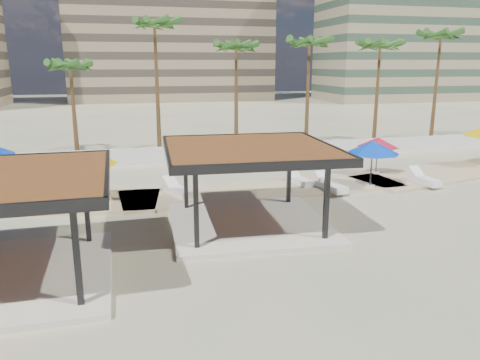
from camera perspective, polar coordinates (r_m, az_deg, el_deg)
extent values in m
plane|color=#C9B585|center=(19.49, 3.58, -7.07)|extent=(200.00, 200.00, 0.00)
cube|color=#C6B284|center=(26.40, 3.19, -1.26)|extent=(16.24, 5.11, 0.24)
cube|color=#C6B284|center=(34.33, 25.35, 0.98)|extent=(16.49, 7.75, 0.24)
cube|color=silver|center=(34.38, -4.40, 3.24)|extent=(56.00, 0.30, 1.20)
cube|color=#847259|center=(96.06, -8.59, 18.04)|extent=(38.00, 16.00, 28.00)
cube|color=gray|center=(99.54, 19.85, 18.99)|extent=(32.00, 15.00, 34.00)
cube|color=beige|center=(20.85, 1.11, -5.31)|extent=(7.14, 7.14, 0.21)
cube|color=black|center=(17.55, -5.38, -3.47)|extent=(0.19, 0.19, 3.08)
cube|color=black|center=(22.49, -6.65, 0.41)|extent=(0.19, 0.19, 3.08)
cube|color=black|center=(18.70, 10.50, -2.54)|extent=(0.19, 0.19, 3.08)
cube|color=black|center=(23.40, 5.99, 0.96)|extent=(0.19, 0.19, 3.08)
cube|color=brown|center=(19.99, 1.15, 3.73)|extent=(7.36, 7.36, 0.29)
cube|color=black|center=(16.66, 3.63, 1.61)|extent=(7.09, 0.51, 0.35)
cube|color=black|center=(23.38, -0.62, 5.23)|extent=(7.09, 0.51, 0.35)
cube|color=black|center=(19.58, -8.92, 3.34)|extent=(0.51, 7.09, 0.35)
cube|color=black|center=(20.99, 10.55, 3.98)|extent=(0.51, 7.09, 0.35)
cube|color=beige|center=(17.57, -26.83, -10.70)|extent=(6.95, 6.95, 0.21)
cube|color=black|center=(14.17, -19.28, -8.52)|extent=(0.19, 0.19, 3.11)
cube|color=black|center=(19.06, -18.24, -2.67)|extent=(0.19, 0.19, 3.11)
cube|color=black|center=(19.92, -25.93, 2.35)|extent=(7.14, 0.25, 0.35)
cube|color=black|center=(16.09, -15.85, 0.75)|extent=(0.25, 7.14, 0.35)
cylinder|color=beige|center=(25.26, -17.54, -2.18)|extent=(0.50, 0.50, 0.12)
cylinder|color=#262628|center=(24.98, -17.73, 0.33)|extent=(0.07, 0.07, 2.40)
cone|color=#E4B604|center=(24.77, -17.91, 2.64)|extent=(3.09, 3.09, 0.70)
cylinder|color=beige|center=(31.08, 16.22, 0.87)|extent=(0.45, 0.45, 0.11)
cylinder|color=#262628|center=(30.88, 16.35, 2.73)|extent=(0.06, 0.06, 2.17)
cone|color=#A4152C|center=(30.72, 16.47, 4.43)|extent=(2.93, 2.93, 0.63)
cylinder|color=beige|center=(27.53, 15.55, -0.72)|extent=(0.52, 0.52, 0.12)
cylinder|color=#262628|center=(27.27, 15.71, 1.67)|extent=(0.07, 0.07, 2.48)
cone|color=#063AC1|center=(27.07, 15.86, 3.86)|extent=(3.82, 3.82, 0.72)
cube|color=white|center=(25.27, -7.50, -1.42)|extent=(1.53, 2.24, 0.30)
cube|color=white|center=(25.22, -7.51, -1.02)|extent=(1.53, 2.24, 0.06)
cube|color=white|center=(25.86, -8.46, -0.10)|extent=(0.94, 0.95, 0.54)
cube|color=white|center=(27.49, 7.36, -0.18)|extent=(1.09, 2.07, 0.28)
cube|color=white|center=(27.45, 7.37, 0.16)|extent=(1.09, 2.07, 0.06)
cube|color=white|center=(28.02, 6.53, 0.97)|extent=(0.78, 0.80, 0.50)
cube|color=white|center=(26.44, 11.05, -0.86)|extent=(1.13, 2.26, 0.30)
cube|color=white|center=(26.39, 11.06, -0.48)|extent=(1.13, 2.26, 0.06)
cube|color=white|center=(27.00, 10.07, 0.46)|extent=(0.84, 0.86, 0.55)
cube|color=white|center=(29.40, 21.62, -0.11)|extent=(0.91, 2.16, 0.29)
cube|color=white|center=(29.36, 21.66, 0.23)|extent=(0.91, 2.16, 0.06)
cube|color=white|center=(29.92, 20.70, 1.05)|extent=(0.75, 0.78, 0.53)
cone|color=brown|center=(35.77, -19.57, 7.63)|extent=(0.36, 0.36, 7.04)
ellipsoid|color=#29591F|center=(35.60, -20.01, 12.86)|extent=(3.00, 3.00, 1.80)
cone|color=brown|center=(36.37, -10.06, 10.65)|extent=(0.36, 0.36, 10.01)
ellipsoid|color=#29591F|center=(36.42, -10.39, 18.13)|extent=(3.00, 3.00, 1.80)
cone|color=brown|center=(36.84, -0.47, 9.68)|extent=(0.36, 0.36, 8.44)
ellipsoid|color=#29591F|center=(36.75, -0.48, 15.87)|extent=(3.00, 3.00, 1.80)
cone|color=brown|center=(38.84, 8.23, 10.03)|extent=(0.36, 0.36, 8.80)
ellipsoid|color=#29591F|center=(38.79, 8.46, 16.15)|extent=(3.00, 3.00, 1.80)
cone|color=brown|center=(41.12, 16.33, 9.70)|extent=(0.36, 0.36, 8.61)
ellipsoid|color=#29591F|center=(41.06, 16.73, 15.35)|extent=(3.00, 3.00, 1.80)
cone|color=brown|center=(44.88, 22.74, 10.09)|extent=(0.36, 0.36, 9.53)
ellipsoid|color=#29591F|center=(44.88, 23.30, 15.83)|extent=(3.00, 3.00, 1.80)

